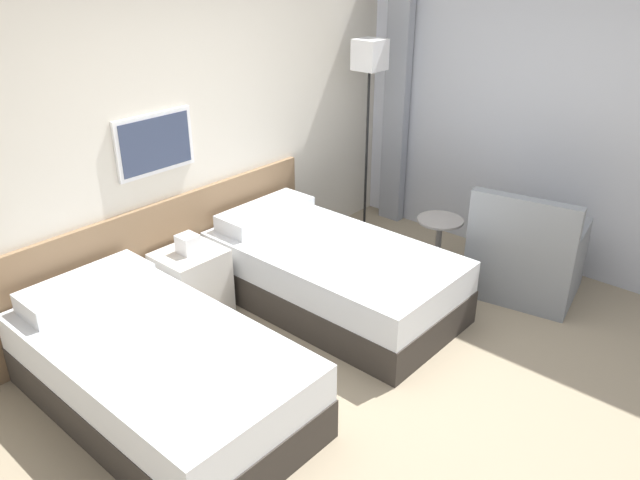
{
  "coord_description": "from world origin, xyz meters",
  "views": [
    {
      "loc": [
        -2.81,
        -1.85,
        2.64
      ],
      "look_at": [
        0.24,
        0.85,
        0.67
      ],
      "focal_mm": 35.0,
      "sensor_mm": 36.0,
      "label": 1
    }
  ],
  "objects_px": {
    "armchair": "(525,259)",
    "side_table": "(439,237)",
    "bed_near_door": "(158,371)",
    "nightstand": "(192,282)",
    "bed_near_window": "(331,274)",
    "floor_lamp": "(369,71)"
  },
  "relations": [
    {
      "from": "armchair",
      "to": "side_table",
      "type": "bearing_deg",
      "value": 7.25
    },
    {
      "from": "bed_near_door",
      "to": "side_table",
      "type": "height_order",
      "value": "bed_near_door"
    },
    {
      "from": "bed_near_door",
      "to": "side_table",
      "type": "relative_size",
      "value": 3.71
    },
    {
      "from": "floor_lamp",
      "to": "side_table",
      "type": "distance_m",
      "value": 1.61
    },
    {
      "from": "bed_near_door",
      "to": "armchair",
      "type": "relative_size",
      "value": 2.1
    },
    {
      "from": "bed_near_window",
      "to": "nightstand",
      "type": "relative_size",
      "value": 2.9
    },
    {
      "from": "armchair",
      "to": "floor_lamp",
      "type": "bearing_deg",
      "value": -12.88
    },
    {
      "from": "bed_near_window",
      "to": "floor_lamp",
      "type": "distance_m",
      "value": 1.93
    },
    {
      "from": "nightstand",
      "to": "side_table",
      "type": "xyz_separation_m",
      "value": [
        1.78,
        -1.08,
        0.09
      ]
    },
    {
      "from": "bed_near_window",
      "to": "bed_near_door",
      "type": "bearing_deg",
      "value": 180.0
    },
    {
      "from": "armchair",
      "to": "bed_near_window",
      "type": "bearing_deg",
      "value": 38.03
    },
    {
      "from": "floor_lamp",
      "to": "nightstand",
      "type": "bearing_deg",
      "value": 178.3
    },
    {
      "from": "bed_near_window",
      "to": "floor_lamp",
      "type": "bearing_deg",
      "value": 27.03
    },
    {
      "from": "side_table",
      "to": "armchair",
      "type": "distance_m",
      "value": 0.72
    },
    {
      "from": "nightstand",
      "to": "side_table",
      "type": "bearing_deg",
      "value": -31.16
    },
    {
      "from": "bed_near_door",
      "to": "armchair",
      "type": "distance_m",
      "value": 3.01
    },
    {
      "from": "floor_lamp",
      "to": "armchair",
      "type": "bearing_deg",
      "value": -92.57
    },
    {
      "from": "bed_near_window",
      "to": "floor_lamp",
      "type": "relative_size",
      "value": 1.05
    },
    {
      "from": "side_table",
      "to": "armchair",
      "type": "relative_size",
      "value": 0.57
    },
    {
      "from": "nightstand",
      "to": "side_table",
      "type": "relative_size",
      "value": 1.28
    },
    {
      "from": "bed_near_door",
      "to": "armchair",
      "type": "height_order",
      "value": "armchair"
    },
    {
      "from": "bed_near_window",
      "to": "floor_lamp",
      "type": "height_order",
      "value": "floor_lamp"
    }
  ]
}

